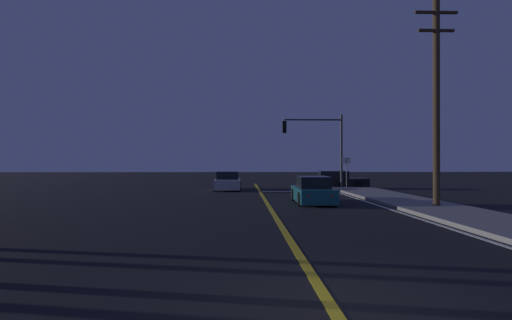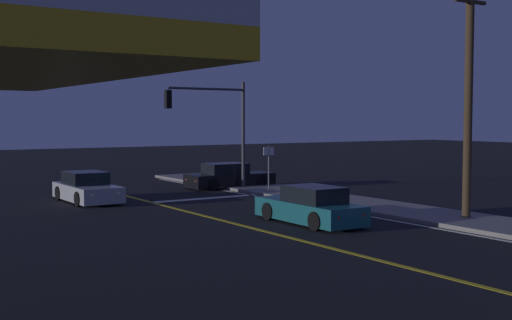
# 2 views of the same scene
# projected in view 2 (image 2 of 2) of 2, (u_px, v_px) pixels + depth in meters

# --- Properties ---
(sidewalk_right) EXTENTS (3.20, 45.38, 0.15)m
(sidewalk_right) POSITION_uv_depth(u_px,v_px,m) (459.00, 220.00, 23.77)
(sidewalk_right) COLOR gray
(sidewalk_right) RESTS_ON ground
(lane_line_center) EXTENTS (0.20, 42.86, 0.01)m
(lane_line_center) POSITION_uv_depth(u_px,v_px,m) (304.00, 241.00, 19.95)
(lane_line_center) COLOR gold
(lane_line_center) RESTS_ON ground
(lane_line_edge_right) EXTENTS (0.16, 42.86, 0.01)m
(lane_line_edge_right) POSITION_uv_depth(u_px,v_px,m) (423.00, 226.00, 22.77)
(lane_line_edge_right) COLOR silver
(lane_line_edge_right) RESTS_ON ground
(stop_bar) EXTENTS (5.42, 0.50, 0.01)m
(stop_bar) POSITION_uv_depth(u_px,v_px,m) (206.00, 198.00, 30.71)
(stop_bar) COLOR silver
(stop_bar) RESTS_ON ground
(car_distant_tail_teal) EXTENTS (1.84, 4.58, 1.34)m
(car_distant_tail_teal) POSITION_uv_depth(u_px,v_px,m) (310.00, 207.00, 23.36)
(car_distant_tail_teal) COLOR #195960
(car_distant_tail_teal) RESTS_ON ground
(car_lead_oncoming_black) EXTENTS (4.76, 2.05, 1.34)m
(car_lead_oncoming_black) POSITION_uv_depth(u_px,v_px,m) (229.00, 177.00, 35.47)
(car_lead_oncoming_black) COLOR black
(car_lead_oncoming_black) RESTS_ON ground
(car_parked_curb_silver) EXTENTS (1.97, 4.42, 1.34)m
(car_parked_curb_silver) POSITION_uv_depth(u_px,v_px,m) (87.00, 189.00, 29.51)
(car_parked_curb_silver) COLOR #B2B5BA
(car_parked_curb_silver) RESTS_ON ground
(traffic_signal_near_right) EXTENTS (4.51, 0.28, 5.60)m
(traffic_signal_near_right) POSITION_uv_depth(u_px,v_px,m) (216.00, 117.00, 33.42)
(traffic_signal_near_right) COLOR #38383D
(traffic_signal_near_right) RESTS_ON ground
(utility_pole_right) EXTENTS (1.89, 0.30, 9.26)m
(utility_pole_right) POSITION_uv_depth(u_px,v_px,m) (469.00, 87.00, 23.61)
(utility_pole_right) COLOR #42301E
(utility_pole_right) RESTS_ON ground
(street_sign_corner) EXTENTS (0.56, 0.09, 2.39)m
(street_sign_corner) POSITION_uv_depth(u_px,v_px,m) (269.00, 162.00, 31.95)
(street_sign_corner) COLOR slate
(street_sign_corner) RESTS_ON ground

